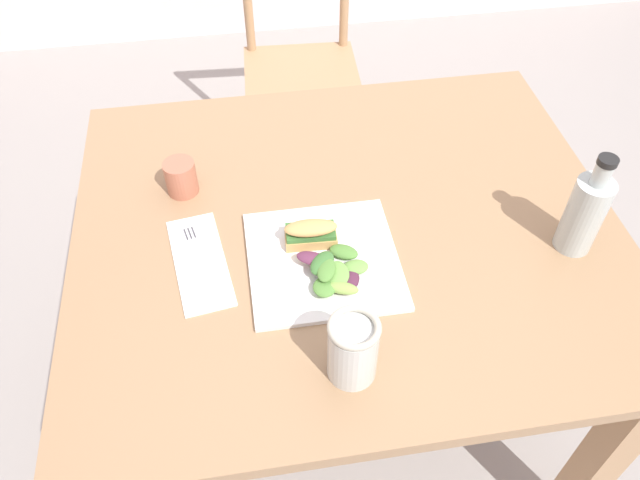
% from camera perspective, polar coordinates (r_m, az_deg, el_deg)
% --- Properties ---
extents(ground_plane, '(8.67, 8.67, 0.00)m').
position_cam_1_polar(ground_plane, '(1.89, 5.29, -14.15)').
color(ground_plane, gray).
extents(dining_table, '(1.12, 0.98, 0.74)m').
position_cam_1_polar(dining_table, '(1.38, 2.38, -2.05)').
color(dining_table, '#997551').
rests_on(dining_table, ground).
extents(chair_wooden_far, '(0.42, 0.42, 0.87)m').
position_cam_1_polar(chair_wooden_far, '(2.29, -1.79, 15.57)').
color(chair_wooden_far, tan).
rests_on(chair_wooden_far, ground).
extents(plate_lunch, '(0.29, 0.29, 0.01)m').
position_cam_1_polar(plate_lunch, '(1.21, 0.30, -1.86)').
color(plate_lunch, white).
rests_on(plate_lunch, dining_table).
extents(sandwich_half_front, '(0.11, 0.06, 0.06)m').
position_cam_1_polar(sandwich_half_front, '(1.21, -0.85, 0.65)').
color(sandwich_half_front, tan).
rests_on(sandwich_half_front, plate_lunch).
extents(salad_mixed_greens, '(0.14, 0.14, 0.04)m').
position_cam_1_polar(salad_mixed_greens, '(1.16, 1.37, -2.82)').
color(salad_mixed_greens, '#4C2338').
rests_on(salad_mixed_greens, plate_lunch).
extents(napkin_folded, '(0.13, 0.26, 0.00)m').
position_cam_1_polar(napkin_folded, '(1.23, -10.98, -1.98)').
color(napkin_folded, white).
rests_on(napkin_folded, dining_table).
extents(fork_on_napkin, '(0.06, 0.18, 0.00)m').
position_cam_1_polar(fork_on_napkin, '(1.24, -11.21, -1.31)').
color(fork_on_napkin, silver).
rests_on(fork_on_napkin, napkin_folded).
extents(bottle_cold_brew, '(0.07, 0.07, 0.22)m').
position_cam_1_polar(bottle_cold_brew, '(1.29, 23.03, 1.97)').
color(bottle_cold_brew, black).
rests_on(bottle_cold_brew, dining_table).
extents(mason_jar_iced_tea, '(0.09, 0.09, 0.13)m').
position_cam_1_polar(mason_jar_iced_tea, '(1.02, 3.02, -10.15)').
color(mason_jar_iced_tea, gold).
rests_on(mason_jar_iced_tea, dining_table).
extents(cup_extra_side, '(0.07, 0.07, 0.08)m').
position_cam_1_polar(cup_extra_side, '(1.36, -12.67, 5.64)').
color(cup_extra_side, '#B2664C').
rests_on(cup_extra_side, dining_table).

